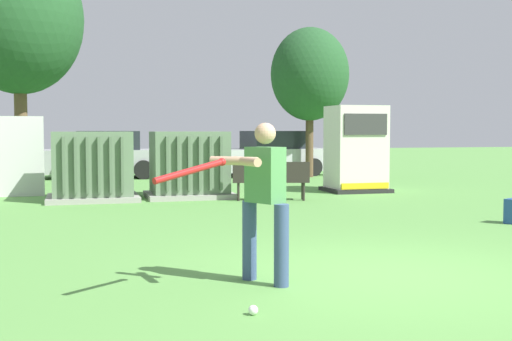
{
  "coord_description": "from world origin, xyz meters",
  "views": [
    {
      "loc": [
        -3.39,
        -6.81,
        1.67
      ],
      "look_at": [
        -0.57,
        3.5,
        1.0
      ],
      "focal_mm": 46.14,
      "sensor_mm": 36.0,
      "label": 1
    }
  ],
  "objects_px": {
    "batter": "(261,194)",
    "parked_car_right_of_center": "(272,155)",
    "parked_car_left_of_center": "(106,156)",
    "generator_enclosure": "(356,149)",
    "sports_ball": "(253,310)",
    "park_bench": "(271,178)",
    "transformer_west": "(92,167)",
    "transformer_mid_west": "(189,165)"
  },
  "relations": [
    {
      "from": "transformer_mid_west",
      "to": "batter",
      "type": "distance_m",
      "value": 9.24
    },
    {
      "from": "sports_ball",
      "to": "parked_car_right_of_center",
      "type": "distance_m",
      "value": 18.06
    },
    {
      "from": "parked_car_left_of_center",
      "to": "transformer_west",
      "type": "bearing_deg",
      "value": -94.86
    },
    {
      "from": "generator_enclosure",
      "to": "parked_car_left_of_center",
      "type": "relative_size",
      "value": 0.53
    },
    {
      "from": "generator_enclosure",
      "to": "batter",
      "type": "xyz_separation_m",
      "value": [
        -5.33,
        -9.55,
        -0.16
      ]
    },
    {
      "from": "generator_enclosure",
      "to": "sports_ball",
      "type": "xyz_separation_m",
      "value": [
        -5.73,
        -10.69,
        -1.09
      ]
    },
    {
      "from": "parked_car_left_of_center",
      "to": "batter",
      "type": "bearing_deg",
      "value": -86.78
    },
    {
      "from": "batter",
      "to": "park_bench",
      "type": "bearing_deg",
      "value": 72.71
    },
    {
      "from": "generator_enclosure",
      "to": "sports_ball",
      "type": "bearing_deg",
      "value": -118.19
    },
    {
      "from": "transformer_west",
      "to": "generator_enclosure",
      "type": "xyz_separation_m",
      "value": [
        6.89,
        0.44,
        0.35
      ]
    },
    {
      "from": "transformer_mid_west",
      "to": "batter",
      "type": "xyz_separation_m",
      "value": [
        -0.75,
        -9.21,
        0.19
      ]
    },
    {
      "from": "park_bench",
      "to": "sports_ball",
      "type": "height_order",
      "value": "park_bench"
    },
    {
      "from": "transformer_west",
      "to": "sports_ball",
      "type": "height_order",
      "value": "transformer_west"
    },
    {
      "from": "generator_enclosure",
      "to": "sports_ball",
      "type": "distance_m",
      "value": 12.18
    },
    {
      "from": "park_bench",
      "to": "parked_car_left_of_center",
      "type": "distance_m",
      "value": 9.17
    },
    {
      "from": "generator_enclosure",
      "to": "parked_car_right_of_center",
      "type": "height_order",
      "value": "generator_enclosure"
    },
    {
      "from": "batter",
      "to": "transformer_mid_west",
      "type": "bearing_deg",
      "value": 85.32
    },
    {
      "from": "transformer_mid_west",
      "to": "transformer_west",
      "type": "bearing_deg",
      "value": -177.59
    },
    {
      "from": "generator_enclosure",
      "to": "sports_ball",
      "type": "relative_size",
      "value": 25.56
    },
    {
      "from": "parked_car_right_of_center",
      "to": "transformer_west",
      "type": "bearing_deg",
      "value": -132.83
    },
    {
      "from": "generator_enclosure",
      "to": "parked_car_left_of_center",
      "type": "distance_m",
      "value": 9.35
    },
    {
      "from": "generator_enclosure",
      "to": "park_bench",
      "type": "height_order",
      "value": "generator_enclosure"
    },
    {
      "from": "batter",
      "to": "parked_car_left_of_center",
      "type": "distance_m",
      "value": 16.52
    },
    {
      "from": "sports_ball",
      "to": "transformer_west",
      "type": "bearing_deg",
      "value": 96.44
    },
    {
      "from": "park_bench",
      "to": "batter",
      "type": "height_order",
      "value": "batter"
    },
    {
      "from": "transformer_mid_west",
      "to": "parked_car_left_of_center",
      "type": "height_order",
      "value": "same"
    },
    {
      "from": "sports_ball",
      "to": "parked_car_right_of_center",
      "type": "height_order",
      "value": "parked_car_right_of_center"
    },
    {
      "from": "batter",
      "to": "parked_car_right_of_center",
      "type": "height_order",
      "value": "batter"
    },
    {
      "from": "parked_car_right_of_center",
      "to": "generator_enclosure",
      "type": "bearing_deg",
      "value": -86.46
    },
    {
      "from": "generator_enclosure",
      "to": "parked_car_left_of_center",
      "type": "bearing_deg",
      "value": 132.07
    },
    {
      "from": "transformer_west",
      "to": "batter",
      "type": "height_order",
      "value": "batter"
    },
    {
      "from": "parked_car_left_of_center",
      "to": "parked_car_right_of_center",
      "type": "bearing_deg",
      "value": -3.76
    },
    {
      "from": "transformer_west",
      "to": "batter",
      "type": "relative_size",
      "value": 1.21
    },
    {
      "from": "park_bench",
      "to": "transformer_west",
      "type": "bearing_deg",
      "value": 164.36
    },
    {
      "from": "parked_car_left_of_center",
      "to": "park_bench",
      "type": "bearing_deg",
      "value": -68.14
    },
    {
      "from": "transformer_mid_west",
      "to": "batter",
      "type": "bearing_deg",
      "value": -94.68
    },
    {
      "from": "park_bench",
      "to": "generator_enclosure",
      "type": "bearing_deg",
      "value": 28.86
    },
    {
      "from": "sports_ball",
      "to": "generator_enclosure",
      "type": "bearing_deg",
      "value": 61.81
    },
    {
      "from": "generator_enclosure",
      "to": "park_bench",
      "type": "distance_m",
      "value": 3.31
    },
    {
      "from": "batter",
      "to": "parked_car_right_of_center",
      "type": "distance_m",
      "value": 16.85
    },
    {
      "from": "sports_ball",
      "to": "parked_car_left_of_center",
      "type": "height_order",
      "value": "parked_car_left_of_center"
    },
    {
      "from": "generator_enclosure",
      "to": "sports_ball",
      "type": "height_order",
      "value": "generator_enclosure"
    }
  ]
}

